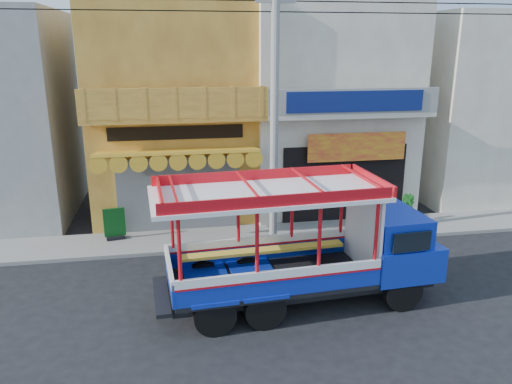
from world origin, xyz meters
TOP-DOWN VIEW (x-y plane):
  - ground at (0.00, 0.00)m, footprint 90.00×90.00m
  - sidewalk at (0.00, 4.00)m, footprint 30.00×2.00m
  - shophouse_left at (-4.00, 7.96)m, footprint 6.00×7.50m
  - shophouse_right at (2.00, 7.96)m, footprint 6.00×6.75m
  - party_pilaster at (-1.00, 4.85)m, footprint 0.35×0.30m
  - filler_building_right at (9.00, 8.00)m, footprint 6.00×6.00m
  - utility_pole at (-0.85, 3.30)m, footprint 28.00×0.26m
  - songthaew_truck at (-0.63, -0.61)m, footprint 7.21×2.77m
  - green_sign at (-6.18, 4.39)m, footprint 0.70×0.42m
  - potted_plant_a at (2.86, 4.63)m, footprint 1.21×1.24m
  - potted_plant_b at (4.22, 4.16)m, footprint 0.75×0.75m
  - potted_plant_c at (3.67, 4.70)m, footprint 0.69×0.69m

SIDE VIEW (x-z plane):
  - ground at x=0.00m, z-range 0.00..0.00m
  - sidewalk at x=0.00m, z-range 0.00..0.12m
  - potted_plant_c at x=3.67m, z-range 0.12..1.00m
  - green_sign at x=-6.18m, z-range 0.03..1.11m
  - potted_plant_a at x=2.86m, z-range 0.12..1.17m
  - potted_plant_b at x=4.22m, z-range 0.12..1.19m
  - songthaew_truck at x=-0.63m, z-range -0.06..3.24m
  - filler_building_right at x=9.00m, z-range 0.00..7.60m
  - party_pilaster at x=-1.00m, z-range 0.00..8.00m
  - shophouse_right at x=2.00m, z-range -0.01..8.23m
  - shophouse_left at x=-4.00m, z-range -0.01..8.23m
  - utility_pole at x=-0.85m, z-range 0.53..9.53m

